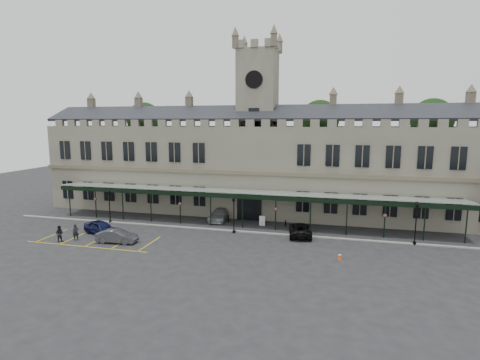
% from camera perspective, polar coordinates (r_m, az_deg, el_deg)
% --- Properties ---
extents(ground, '(140.00, 140.00, 0.00)m').
position_cam_1_polar(ground, '(38.67, -2.19, -10.16)').
color(ground, '#242426').
extents(station_building, '(60.00, 10.36, 17.30)m').
position_cam_1_polar(station_building, '(52.39, 2.64, 2.11)').
color(station_building, '#6E6A5B').
rests_on(station_building, ground).
extents(clock_tower, '(5.60, 5.60, 24.80)m').
position_cam_1_polar(clock_tower, '(52.12, 2.71, 9.40)').
color(clock_tower, '#6E6A5B').
rests_on(clock_tower, ground).
extents(canopy, '(50.00, 4.10, 4.30)m').
position_cam_1_polar(canopy, '(44.95, 0.45, -4.26)').
color(canopy, '#8C9E93').
rests_on(canopy, ground).
extents(kerb, '(60.00, 0.40, 0.12)m').
position_cam_1_polar(kerb, '(43.71, -0.16, -7.82)').
color(kerb, gray).
rests_on(kerb, ground).
extents(parking_markings, '(16.00, 6.00, 0.01)m').
position_cam_1_polar(parking_markings, '(43.32, -21.08, -8.66)').
color(parking_markings, gold).
rests_on(parking_markings, ground).
extents(tree_behind_left, '(6.00, 6.00, 16.00)m').
position_cam_1_polar(tree_behind_left, '(68.22, -14.36, 8.74)').
color(tree_behind_left, '#332314').
rests_on(tree_behind_left, ground).
extents(tree_behind_mid, '(6.00, 6.00, 16.00)m').
position_cam_1_polar(tree_behind_mid, '(60.14, 12.02, 8.85)').
color(tree_behind_mid, '#332314').
rests_on(tree_behind_mid, ground).
extents(tree_behind_right, '(6.00, 6.00, 16.00)m').
position_cam_1_polar(tree_behind_right, '(61.64, 27.20, 8.08)').
color(tree_behind_right, '#332314').
rests_on(tree_behind_right, ground).
extents(lamp_post_left, '(0.40, 0.40, 4.28)m').
position_cam_1_polar(lamp_post_left, '(49.78, -19.29, -3.32)').
color(lamp_post_left, black).
rests_on(lamp_post_left, ground).
extents(lamp_post_mid, '(0.41, 0.41, 4.33)m').
position_cam_1_polar(lamp_post_mid, '(42.63, -0.94, -4.76)').
color(lamp_post_mid, black).
rests_on(lamp_post_mid, ground).
extents(lamp_post_right, '(0.44, 0.44, 4.63)m').
position_cam_1_polar(lamp_post_right, '(42.57, 25.26, -5.39)').
color(lamp_post_right, black).
rests_on(lamp_post_right, ground).
extents(traffic_cone, '(0.41, 0.41, 0.66)m').
position_cam_1_polar(traffic_cone, '(36.43, 14.97, -11.13)').
color(traffic_cone, '#E94607').
rests_on(traffic_cone, ground).
extents(sign_board, '(0.71, 0.08, 1.22)m').
position_cam_1_polar(sign_board, '(46.17, 3.38, -6.24)').
color(sign_board, black).
rests_on(sign_board, ground).
extents(bollard_left, '(0.17, 0.17, 0.94)m').
position_cam_1_polar(bollard_left, '(47.64, -1.77, -5.90)').
color(bollard_left, black).
rests_on(bollard_left, ground).
extents(bollard_right, '(0.14, 0.14, 0.81)m').
position_cam_1_polar(bollard_right, '(46.05, 6.96, -6.57)').
color(bollard_right, black).
rests_on(bollard_right, ground).
extents(car_left_a, '(4.83, 3.25, 1.53)m').
position_cam_1_polar(car_left_a, '(45.52, -20.46, -6.79)').
color(car_left_a, black).
rests_on(car_left_a, ground).
extents(car_left_b, '(4.40, 1.81, 1.42)m').
position_cam_1_polar(car_left_b, '(41.81, -18.25, -8.12)').
color(car_left_b, '#3D4046').
rests_on(car_left_b, ground).
extents(car_taxi, '(2.07, 5.03, 1.46)m').
position_cam_1_polar(car_taxi, '(48.68, -3.12, -5.28)').
color(car_taxi, '#A5A8AD').
rests_on(car_taxi, ground).
extents(car_van, '(3.00, 5.43, 1.44)m').
position_cam_1_polar(car_van, '(42.70, 9.16, -7.41)').
color(car_van, black).
rests_on(car_van, ground).
extents(person_a, '(0.77, 0.72, 1.76)m').
position_cam_1_polar(person_a, '(44.14, -23.74, -7.30)').
color(person_a, black).
rests_on(person_a, ground).
extents(person_b, '(1.01, 0.88, 1.75)m').
position_cam_1_polar(person_b, '(44.39, -25.82, -7.36)').
color(person_b, black).
rests_on(person_b, ground).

